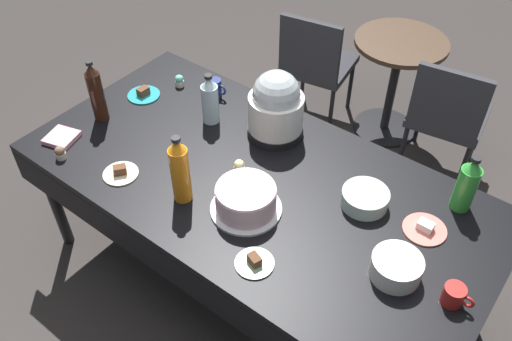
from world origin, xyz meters
TOP-DOWN VIEW (x-y plane):
  - ground at (0.00, 0.00)m, footprint 9.00×9.00m
  - potluck_table at (0.00, 0.00)m, footprint 2.20×1.10m
  - frosted_layer_cake at (0.08, -0.18)m, footprint 0.31×0.31m
  - slow_cooker at (-0.12, 0.32)m, footprint 0.28×0.28m
  - glass_salad_bowl at (0.47, 0.16)m, footprint 0.21×0.21m
  - ceramic_snack_bowl at (0.75, -0.10)m, footprint 0.20×0.20m
  - dessert_plate_coral at (0.74, 0.18)m, footprint 0.18×0.18m
  - dessert_plate_sage at (0.29, -0.38)m, footprint 0.16×0.16m
  - dessert_plate_cream at (-0.51, -0.36)m, footprint 0.16×0.16m
  - dessert_plate_teal at (-0.88, 0.14)m, footprint 0.18×0.18m
  - cupcake_lemon at (-0.09, -0.01)m, footprint 0.05×0.05m
  - cupcake_mint at (-0.82, -0.45)m, footprint 0.05×0.05m
  - cupcake_vanilla at (-0.79, 0.33)m, footprint 0.05×0.05m
  - soda_bottle_cola at (-0.90, -0.13)m, footprint 0.07×0.07m
  - soda_bottle_lime_soda at (0.80, 0.40)m, footprint 0.09×0.09m
  - soda_bottle_orange_juice at (-0.18, -0.29)m, footprint 0.08×0.08m
  - soda_bottle_water at (-0.44, 0.20)m, footprint 0.09×0.09m
  - coffee_mug_navy at (-0.57, 0.38)m, footprint 0.11×0.07m
  - coffee_mug_red at (0.97, -0.08)m, footprint 0.12×0.08m
  - paper_napkin_stack at (-0.93, -0.36)m, footprint 0.17×0.17m
  - maroon_chair_left at (-0.54, 1.36)m, footprint 0.51×0.51m
  - maroon_chair_right at (0.41, 1.36)m, footprint 0.50×0.50m
  - round_cafe_table at (-0.05, 1.59)m, footprint 0.60×0.60m

SIDE VIEW (x-z plane):
  - ground at x=0.00m, z-range 0.00..0.00m
  - maroon_chair_left at x=-0.54m, z-range 0.07..0.92m
  - maroon_chair_right at x=0.41m, z-range 0.07..0.92m
  - round_cafe_table at x=-0.05m, z-range 0.14..0.86m
  - potluck_table at x=0.00m, z-range 0.31..1.06m
  - dessert_plate_coral at x=0.74m, z-range 0.74..0.78m
  - dessert_plate_sage at x=0.29m, z-range 0.74..0.78m
  - dessert_plate_cream at x=-0.51m, z-range 0.74..0.79m
  - dessert_plate_teal at x=-0.88m, z-range 0.74..0.79m
  - paper_napkin_stack at x=-0.93m, z-range 0.75..0.77m
  - cupcake_lemon at x=-0.09m, z-range 0.75..0.82m
  - cupcake_mint at x=-0.82m, z-range 0.75..0.82m
  - cupcake_vanilla at x=-0.79m, z-range 0.75..0.82m
  - glass_salad_bowl at x=0.47m, z-range 0.75..0.82m
  - coffee_mug_red at x=0.97m, z-range 0.75..0.83m
  - ceramic_snack_bowl at x=0.75m, z-range 0.75..0.84m
  - coffee_mug_navy at x=-0.57m, z-range 0.75..0.85m
  - frosted_layer_cake at x=0.08m, z-range 0.75..0.88m
  - soda_bottle_water at x=-0.44m, z-range 0.74..1.01m
  - soda_bottle_lime_soda at x=0.80m, z-range 0.74..1.02m
  - soda_bottle_cola at x=-0.90m, z-range 0.74..1.08m
  - soda_bottle_orange_juice at x=-0.18m, z-range 0.74..1.08m
  - slow_cooker at x=-0.12m, z-range 0.74..1.09m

